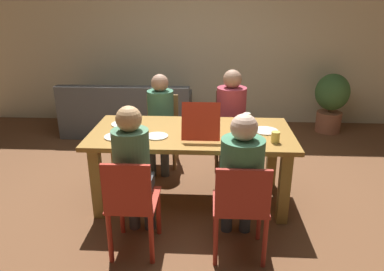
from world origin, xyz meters
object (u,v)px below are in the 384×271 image
Objects in this scene: person_3 at (133,168)px; drinking_glass_0 at (275,137)px; dining_table at (191,143)px; couch at (128,115)px; plate_3 at (117,136)px; potted_plant at (331,99)px; drinking_glass_2 at (247,118)px; chair_0 at (241,205)px; chair_2 at (162,128)px; person_1 at (231,113)px; pizza_box_0 at (201,129)px; plate_1 at (124,124)px; chair_1 at (230,126)px; person_2 at (160,115)px; drinking_glass_1 at (234,140)px; chair_3 at (132,203)px; plate_2 at (265,131)px; plate_0 at (157,136)px; person_0 at (241,173)px.

person_3 is 12.22× the size of drinking_glass_0.
couch is (-1.09, 1.97, -0.35)m from dining_table.
person_3 is at bearing -64.04° from plate_3.
drinking_glass_2 is at bearing -127.49° from potted_plant.
couch is at bearing 117.95° from chair_0.
chair_2 is 0.93× the size of potted_plant.
person_1 is 10.76× the size of drinking_glass_2.
pizza_box_0 is (0.52, 0.68, 0.09)m from person_3.
person_1 is 1.29m from plate_1.
person_2 is at bearing -170.70° from chair_1.
plate_3 is 1.09m from drinking_glass_1.
person_2 is at bearing 118.12° from dining_table.
potted_plant reaches higher than chair_3.
dining_table is 1.59× the size of person_3.
drinking_glass_0 is 0.11× the size of potted_plant.
person_2 reaches higher than plate_2.
chair_3 is (-0.85, 0.01, -0.01)m from chair_0.
potted_plant is at bearing 38.36° from chair_1.
drinking_glass_0 is at bearing -15.22° from pizza_box_0.
potted_plant is at bearing 47.15° from dining_table.
plate_1 is at bearing 105.32° from chair_3.
chair_3 is at bearing -90.00° from person_3.
drinking_glass_0 is (1.19, 0.63, 0.33)m from chair_3.
plate_1 is 1.91m from couch.
chair_0 is at bearing -90.00° from person_1.
person_2 reaches higher than potted_plant.
person_1 is 0.63× the size of couch.
person_3 is 2.67× the size of pizza_box_0.
chair_3 reaches higher than dining_table.
drinking_glass_2 is (-0.21, 0.52, 0.01)m from drinking_glass_0.
plate_3 is 0.26× the size of potted_plant.
drinking_glass_2 is (0.98, 1.01, 0.10)m from person_3.
chair_2 is 0.87m from plate_1.
person_3 is at bearing 90.00° from chair_3.
drinking_glass_2 reaches higher than plate_3.
pizza_box_0 is (-0.33, -0.99, 0.31)m from chair_1.
person_3 is at bearing -100.22° from plate_0.
chair_3 reaches higher than couch.
person_0 reaches higher than plate_1.
chair_0 is 0.43× the size of couch.
person_1 is at bearing -9.90° from chair_2.
drinking_glass_2 is at bearing 25.50° from dining_table.
dining_table is 8.25× the size of plate_3.
person_3 is (-0.85, 0.15, 0.23)m from chair_0.
pizza_box_0 is at bearing -62.50° from chair_2.
person_2 reaches higher than plate_0.
drinking_glass_1 is at bearing -55.48° from person_2.
chair_3 is (-0.85, -1.81, -0.02)m from chair_1.
person_2 is at bearing 96.24° from plate_0.
person_0 is at bearing -1.02° from person_3.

